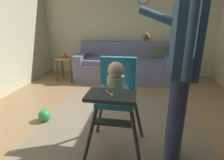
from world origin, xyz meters
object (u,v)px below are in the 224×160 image
object	(u,v)px
couch	(125,66)
side_table	(66,64)
high_chair	(116,90)
sippy_cup	(65,56)
toy_ball	(45,115)
adult_standing	(181,67)

from	to	relation	value
couch	side_table	bearing A→B (deg)	-80.66
couch	high_chair	size ratio (longest dim) A/B	2.20
high_chair	sippy_cup	bearing A→B (deg)	-145.78
toy_ball	side_table	world-z (taller)	side_table
high_chair	adult_standing	bearing A→B (deg)	86.81
toy_ball	adult_standing	bearing A→B (deg)	-16.32
toy_ball	sippy_cup	bearing A→B (deg)	102.80
couch	adult_standing	xyz separation A→B (m)	(0.68, -2.52, 0.61)
adult_standing	sippy_cup	distance (m)	3.09
high_chair	sippy_cup	xyz separation A→B (m)	(-1.47, 2.25, -0.12)
couch	sippy_cup	distance (m)	1.39
high_chair	side_table	world-z (taller)	high_chair
couch	high_chair	world-z (taller)	high_chair
side_table	high_chair	bearing A→B (deg)	-57.00
side_table	sippy_cup	size ratio (longest dim) A/B	5.20
high_chair	side_table	xyz separation A→B (m)	(-1.46, 2.25, -0.31)
couch	high_chair	distance (m)	2.50
high_chair	sippy_cup	world-z (taller)	high_chair
couch	high_chair	xyz separation A→B (m)	(0.12, -2.47, 0.36)
couch	side_table	world-z (taller)	couch
high_chair	side_table	bearing A→B (deg)	-145.82
high_chair	sippy_cup	distance (m)	2.69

